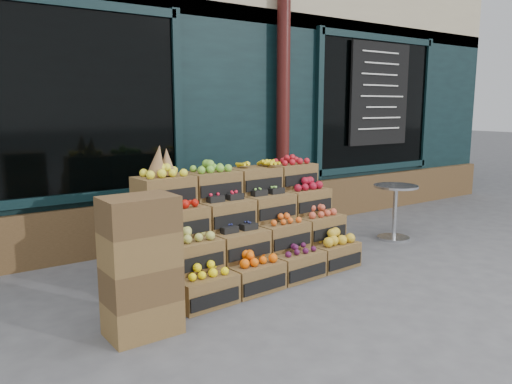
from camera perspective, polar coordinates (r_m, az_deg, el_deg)
ground at (r=4.90m, az=6.74°, el=-10.76°), size 60.00×60.00×0.00m
shop_facade at (r=9.09m, az=-15.55°, el=13.75°), size 12.00×6.24×4.80m
crate_display at (r=5.18m, az=-1.07°, el=-4.69°), size 2.25×1.21×1.36m
spare_crates at (r=3.86m, az=-13.04°, el=-8.29°), size 0.54×0.38×1.07m
bistro_table at (r=6.71m, az=15.60°, el=-1.51°), size 0.57×0.57×0.71m
shopkeeper at (r=6.63m, az=-18.83°, el=3.07°), size 0.74×0.50×2.00m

